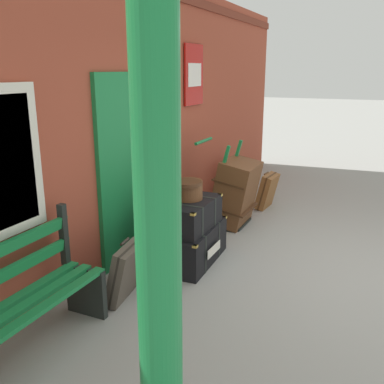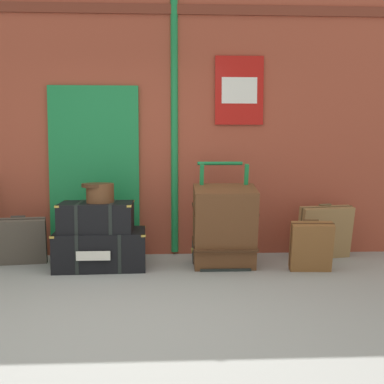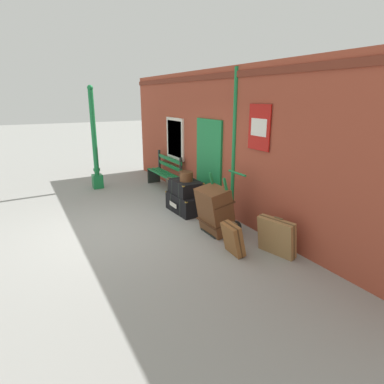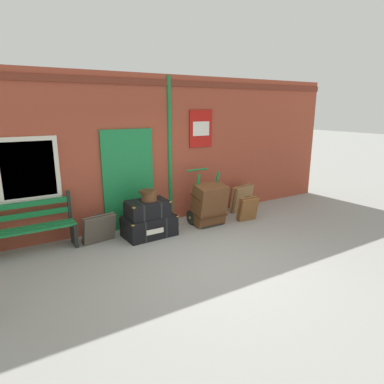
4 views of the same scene
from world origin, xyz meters
name	(u,v)px [view 1 (image 1 of 4)]	position (x,y,z in m)	size (l,w,h in m)	color
ground_plane	(351,276)	(0.00, 0.00, 0.00)	(60.00, 60.00, 0.00)	gray
brick_facade	(136,115)	(-0.02, 2.60, 1.60)	(10.40, 0.35, 3.20)	#9E422D
platform_bench	(12,309)	(-2.53, 2.16, 0.44)	(1.60, 0.43, 1.01)	#197A3D
steamer_trunk_base	(186,243)	(-0.37, 1.77, 0.21)	(1.03, 0.70, 0.43)	black
steamer_trunk_middle	(187,214)	(-0.41, 1.75, 0.58)	(0.81, 0.55, 0.33)	black
round_hatbox	(188,189)	(-0.37, 1.75, 0.86)	(0.35, 0.32, 0.21)	brown
porters_trolley	(223,204)	(1.02, 1.84, 0.27)	(0.71, 0.67, 1.18)	black
large_brown_trunk	(236,192)	(1.02, 1.66, 0.47)	(0.70, 0.59, 0.95)	brown
suitcase_olive	(128,269)	(-1.33, 1.94, 0.28)	(0.65, 0.34, 0.57)	#51473D
suitcase_oxblood	(267,191)	(1.94, 1.45, 0.28)	(0.47, 0.31, 0.57)	brown
suitcase_umber	(236,179)	(2.29, 2.09, 0.32)	(0.71, 0.40, 0.67)	olive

